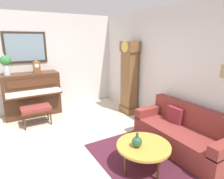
# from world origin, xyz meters

# --- Properties ---
(ground_plane) EXTENTS (6.40, 6.00, 0.10)m
(ground_plane) POSITION_xyz_m (0.00, 0.00, -0.05)
(ground_plane) COLOR beige
(wall_left) EXTENTS (0.13, 4.90, 2.80)m
(wall_left) POSITION_xyz_m (-2.60, -0.01, 1.41)
(wall_left) COLOR silver
(wall_left) RESTS_ON ground_plane
(wall_back) EXTENTS (5.30, 0.13, 2.80)m
(wall_back) POSITION_xyz_m (0.01, 2.40, 1.40)
(wall_back) COLOR silver
(wall_back) RESTS_ON ground_plane
(area_rug) EXTENTS (2.10, 1.50, 0.01)m
(area_rug) POSITION_xyz_m (1.07, 1.06, 0.00)
(area_rug) COLOR #4C1E2D
(area_rug) RESTS_ON ground_plane
(piano) EXTENTS (0.87, 1.44, 1.18)m
(piano) POSITION_xyz_m (-2.23, -0.27, 0.60)
(piano) COLOR #4C2B19
(piano) RESTS_ON ground_plane
(piano_bench) EXTENTS (0.42, 0.70, 0.48)m
(piano_bench) POSITION_xyz_m (-1.45, -0.32, 0.41)
(piano_bench) COLOR #4C2B19
(piano_bench) RESTS_ON ground_plane
(grandfather_clock) EXTENTS (0.52, 0.34, 2.03)m
(grandfather_clock) POSITION_xyz_m (-1.01, 2.13, 0.96)
(grandfather_clock) COLOR brown
(grandfather_clock) RESTS_ON ground_plane
(couch) EXTENTS (1.90, 0.80, 0.84)m
(couch) POSITION_xyz_m (1.10, 1.93, 0.31)
(couch) COLOR maroon
(couch) RESTS_ON ground_plane
(coffee_table) EXTENTS (0.88, 0.88, 0.42)m
(coffee_table) POSITION_xyz_m (1.16, 0.89, 0.39)
(coffee_table) COLOR gold
(coffee_table) RESTS_ON ground_plane
(mantel_clock) EXTENTS (0.13, 0.18, 0.38)m
(mantel_clock) POSITION_xyz_m (-2.23, -0.08, 1.35)
(mantel_clock) COLOR brown
(mantel_clock) RESTS_ON piano
(flower_vase) EXTENTS (0.26, 0.26, 0.58)m
(flower_vase) POSITION_xyz_m (-2.23, -0.81, 1.50)
(flower_vase) COLOR silver
(flower_vase) RESTS_ON piano
(green_jug) EXTENTS (0.17, 0.17, 0.24)m
(green_jug) POSITION_xyz_m (1.15, 0.76, 0.51)
(green_jug) COLOR #234C33
(green_jug) RESTS_ON coffee_table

